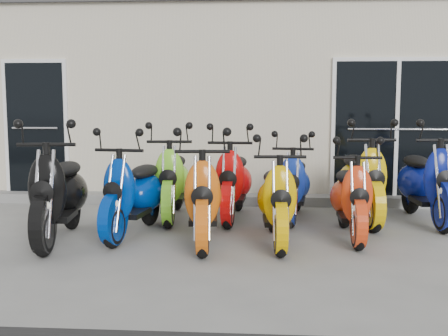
% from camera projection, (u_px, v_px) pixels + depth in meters
% --- Properties ---
extents(ground, '(80.00, 80.00, 0.00)m').
position_uv_depth(ground, '(221.00, 234.00, 6.97)').
color(ground, gray).
rests_on(ground, ground).
extents(building, '(14.00, 6.00, 3.20)m').
position_uv_depth(building, '(239.00, 103.00, 11.93)').
color(building, beige).
rests_on(building, ground).
extents(roof_cap, '(14.20, 6.20, 0.16)m').
position_uv_depth(roof_cap, '(239.00, 22.00, 11.73)').
color(roof_cap, '#3F3F42').
rests_on(roof_cap, building).
extents(front_step, '(14.00, 0.40, 0.15)m').
position_uv_depth(front_step, '(230.00, 199.00, 8.96)').
color(front_step, gray).
rests_on(front_step, ground).
extents(door_left, '(1.07, 0.08, 2.22)m').
position_uv_depth(door_left, '(36.00, 124.00, 9.19)').
color(door_left, black).
rests_on(door_left, front_step).
extents(door_right, '(2.02, 0.08, 2.22)m').
position_uv_depth(door_right, '(396.00, 125.00, 8.79)').
color(door_right, black).
rests_on(door_right, front_step).
extents(scooter_front_black, '(0.92, 2.03, 1.45)m').
position_uv_depth(scooter_front_black, '(58.00, 180.00, 6.52)').
color(scooter_front_black, black).
rests_on(scooter_front_black, ground).
extents(scooter_front_blue, '(0.92, 1.89, 1.34)m').
position_uv_depth(scooter_front_blue, '(133.00, 181.00, 6.81)').
color(scooter_front_blue, '#002A8F').
rests_on(scooter_front_blue, ground).
extents(scooter_front_orange_a, '(0.84, 1.90, 1.37)m').
position_uv_depth(scooter_front_orange_a, '(203.00, 185.00, 6.44)').
color(scooter_front_orange_a, '#D95C10').
rests_on(scooter_front_orange_a, ground).
extents(scooter_front_orange_b, '(0.72, 1.78, 1.30)m').
position_uv_depth(scooter_front_orange_b, '(277.00, 188.00, 6.43)').
color(scooter_front_orange_b, '#E4AB00').
rests_on(scooter_front_orange_b, ground).
extents(scooter_front_red, '(0.62, 1.69, 1.25)m').
position_uv_depth(scooter_front_red, '(351.00, 187.00, 6.68)').
color(scooter_front_red, red).
rests_on(scooter_front_red, ground).
extents(scooter_back_green, '(0.79, 1.90, 1.37)m').
position_uv_depth(scooter_back_green, '(173.00, 170.00, 7.80)').
color(scooter_back_green, '#79DC27').
rests_on(scooter_back_green, ground).
extents(scooter_back_red, '(0.78, 1.88, 1.36)m').
position_uv_depth(scooter_back_red, '(234.00, 171.00, 7.75)').
color(scooter_back_red, '#C10909').
rests_on(scooter_back_red, ground).
extents(scooter_back_blue, '(0.82, 1.76, 1.26)m').
position_uv_depth(scooter_back_blue, '(295.00, 174.00, 7.77)').
color(scooter_back_blue, '#122C96').
rests_on(scooter_back_blue, ground).
extents(scooter_back_yellow, '(0.83, 1.97, 1.42)m').
position_uv_depth(scooter_back_yellow, '(362.00, 170.00, 7.58)').
color(scooter_back_yellow, '#EDBE05').
rests_on(scooter_back_yellow, ground).
extents(scooter_back_extra, '(0.83, 1.97, 1.42)m').
position_uv_depth(scooter_back_extra, '(427.00, 170.00, 7.53)').
color(scooter_back_extra, navy).
rests_on(scooter_back_extra, ground).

